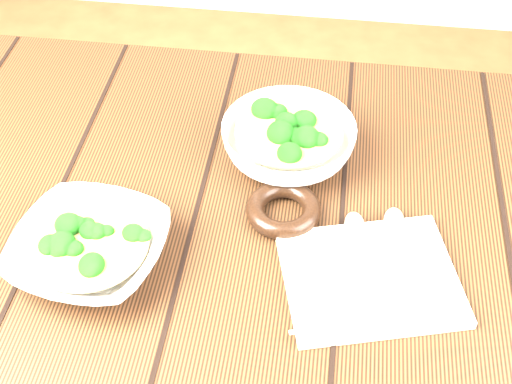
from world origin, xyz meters
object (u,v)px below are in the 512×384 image
object	(u,v)px
table	(212,276)
soup_bowl_back	(288,141)
trivet	(283,210)
soup_bowl_front	(90,249)
napkin	(370,278)

from	to	relation	value
table	soup_bowl_back	world-z (taller)	soup_bowl_back
table	trivet	world-z (taller)	trivet
soup_bowl_front	soup_bowl_back	bearing A→B (deg)	45.04
napkin	table	bearing A→B (deg)	146.67
soup_bowl_back	soup_bowl_front	bearing A→B (deg)	-134.96
soup_bowl_front	napkin	world-z (taller)	soup_bowl_front
napkin	soup_bowl_back	bearing A→B (deg)	105.08
soup_bowl_front	napkin	bearing A→B (deg)	2.67
table	trivet	distance (m)	0.17
soup_bowl_front	table	bearing A→B (deg)	32.78
soup_bowl_front	trivet	xyz separation A→B (m)	(0.24, 0.11, -0.01)
table	napkin	bearing A→B (deg)	-17.87
soup_bowl_back	trivet	world-z (taller)	soup_bowl_back
soup_bowl_front	trivet	size ratio (longest dim) A/B	2.14
table	soup_bowl_front	xyz separation A→B (m)	(-0.14, -0.09, 0.15)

